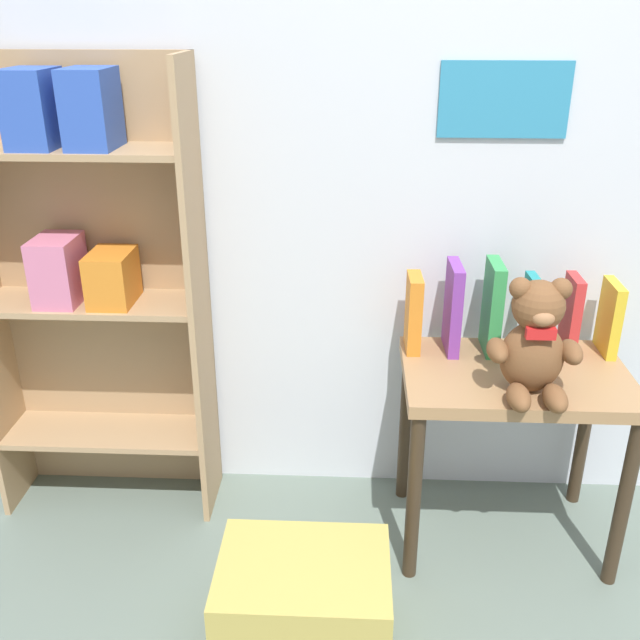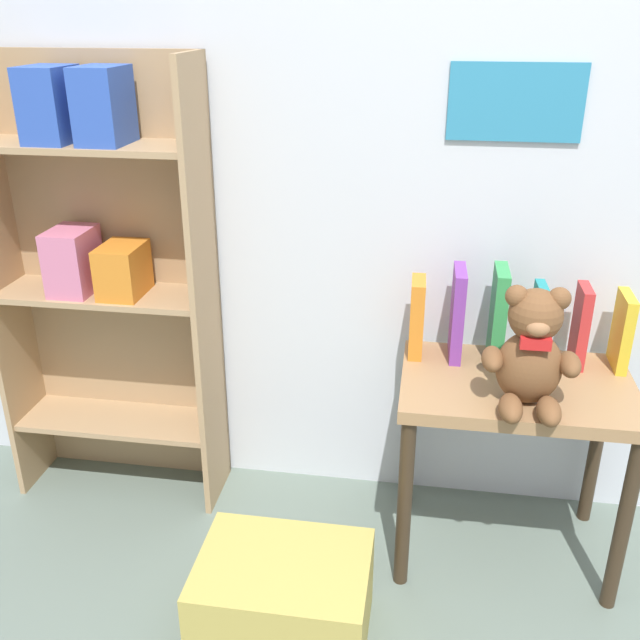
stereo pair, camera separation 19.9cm
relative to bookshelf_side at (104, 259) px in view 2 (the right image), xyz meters
The scene contains 11 objects.
wall_back 1.13m from the bookshelf_side, ahead, with size 4.80×0.07×2.50m.
bookshelf_side is the anchor object (origin of this frame).
display_table 1.27m from the bookshelf_side, ahead, with size 0.62×0.42×0.57m.
teddy_bear 1.26m from the bookshelf_side, 12.65° to the right, with size 0.24×0.22×0.31m.
book_standing_orange 0.95m from the bookshelf_side, ahead, with size 0.04×0.12×0.23m, color orange.
book_standing_purple 1.06m from the bookshelf_side, ahead, with size 0.03×0.15×0.26m, color purple.
book_standing_green 1.17m from the bookshelf_side, ahead, with size 0.04×0.14×0.27m, color #33934C.
book_standing_teal 1.29m from the bookshelf_side, ahead, with size 0.03×0.12×0.22m, color teal.
book_standing_red 1.40m from the bookshelf_side, ahead, with size 0.03×0.11×0.23m, color red.
book_standing_yellow 1.51m from the bookshelf_side, ahead, with size 0.03×0.13×0.21m, color gold.
storage_bin 1.11m from the bookshelf_side, 41.46° to the right, with size 0.43×0.32×0.24m.
Camera 2 is at (-0.07, -0.56, 1.49)m, focal length 40.00 mm.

